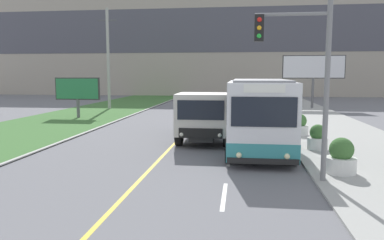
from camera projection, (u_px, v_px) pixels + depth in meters
apartment_block_background at (221, 36)px, 59.62m from camera, size 80.00×8.04×18.80m
city_bus at (259, 117)px, 15.51m from camera, size 2.68×5.64×3.15m
dump_truck at (205, 117)px, 18.53m from camera, size 2.54×6.47×2.47m
utility_pole_far at (108, 59)px, 35.84m from camera, size 1.80×0.28×9.56m
traffic_light_mast at (305, 68)px, 11.31m from camera, size 2.28×0.32×5.56m
billboard_large at (314, 68)px, 35.91m from camera, size 5.86×0.24×5.16m
billboard_small at (77, 90)px, 28.67m from camera, size 3.51×0.24×3.10m
planter_round_near at (341, 158)px, 12.46m from camera, size 0.99×0.99×1.20m
planter_round_second at (318, 138)px, 16.38m from camera, size 0.87×0.87×1.11m
planter_round_third at (299, 126)px, 20.32m from camera, size 0.94×0.94×1.15m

